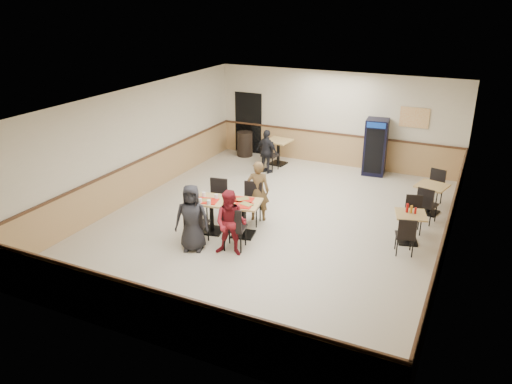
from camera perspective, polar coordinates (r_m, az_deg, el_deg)
The scene contains 20 objects.
ground at distance 12.26m, azimuth 1.95°, elevation -3.51°, with size 10.00×10.00×0.00m, color beige.
room_shell at distance 13.81m, azimuth 13.01°, elevation 1.50°, with size 10.00×10.00×10.00m.
main_table at distance 11.52m, azimuth -3.31°, elevation -2.28°, with size 1.65×1.03×0.82m.
main_chairs at distance 11.54m, azimuth -3.56°, elevation -2.37°, with size 1.66×2.01×1.04m.
diner_woman_left at distance 10.80m, azimuth -7.34°, elevation -2.96°, with size 0.73×0.48×1.50m, color black.
diner_woman_right at distance 10.53m, azimuth -2.89°, elevation -3.59°, with size 0.71×0.55×1.46m, color maroon.
diner_man_opposite at distance 12.13m, azimuth 0.24°, elevation 0.13°, with size 0.55×0.36×1.52m, color brown.
lone_diner at distance 15.42m, azimuth 1.25°, elevation 4.63°, with size 0.80×0.33×1.37m, color black.
tabletop_clutter at distance 11.34m, azimuth -3.38°, elevation -1.01°, with size 1.36×0.84×0.12m.
side_table_near at distance 11.63m, azimuth 17.16°, elevation -3.45°, with size 0.81×0.81×0.71m.
side_table_near_chair_south at distance 11.13m, azimuth 16.68°, elevation -4.69°, with size 0.41×0.41×0.89m, color black, non-canonical shape.
side_table_near_chair_north at distance 12.16m, azimuth 17.57°, elevation -2.50°, with size 0.41×0.41×0.89m, color black, non-canonical shape.
side_table_far at distance 13.34m, azimuth 19.35°, elevation -0.27°, with size 0.86×0.86×0.76m.
side_table_far_chair_south at distance 12.79m, azimuth 19.00°, elevation -1.30°, with size 0.45×0.45×0.96m, color black, non-canonical shape.
side_table_far_chair_north at distance 13.92m, azimuth 19.65°, elevation 0.49°, with size 0.45×0.45×0.96m, color black, non-canonical shape.
condiment_caddy at distance 11.55m, azimuth 17.23°, elevation -1.87°, with size 0.23×0.06×0.20m.
back_table at distance 16.28m, azimuth 2.58°, elevation 5.02°, with size 0.84×0.84×0.82m.
back_table_chair_lone at distance 15.71m, azimuth 1.65°, elevation 4.31°, with size 0.48×0.48×1.03m, color black, non-canonical shape.
pepsi_cooler at distance 15.70m, azimuth 13.49°, elevation 5.02°, with size 0.71×0.72×1.73m.
trash_bin at distance 17.17m, azimuth -1.29°, elevation 5.51°, with size 0.53×0.53×0.84m, color black.
Camera 1 is at (4.34, -10.19, 5.25)m, focal length 35.00 mm.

